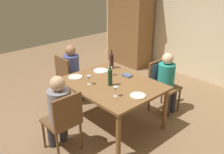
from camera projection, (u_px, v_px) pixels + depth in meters
ground_plane at (112, 122)px, 4.33m from camera, size 10.00×10.00×0.00m
rear_room_partition at (206, 21)px, 5.52m from camera, size 6.40×0.12×2.70m
armoire_cabinet at (130, 23)px, 6.60m from camera, size 1.18×0.62×2.18m
dining_table at (112, 87)px, 4.07m from camera, size 1.52×1.17×0.74m
chair_near at (64, 119)px, 3.46m from camera, size 0.44×0.44×0.92m
chair_far_right at (160, 79)px, 4.55m from camera, size 0.46×0.44×0.92m
chair_left_end at (68, 76)px, 4.83m from camera, size 0.44×0.44×0.92m
person_woman_host at (59, 108)px, 3.49m from camera, size 0.35×0.31×1.14m
person_man_bearded at (167, 79)px, 4.43m from camera, size 0.34×0.29×1.10m
person_man_guest at (73, 69)px, 4.86m from camera, size 0.30×0.34×1.11m
wine_bottle_tall_green at (110, 76)px, 3.90m from camera, size 0.07×0.07×0.33m
wine_bottle_dark_red at (112, 60)px, 4.56m from camera, size 0.07×0.07×0.34m
wine_glass_near_left at (115, 89)px, 3.58m from camera, size 0.07×0.07×0.15m
wine_glass_centre at (89, 78)px, 3.94m from camera, size 0.07×0.07×0.15m
wine_glass_near_right at (110, 69)px, 4.27m from camera, size 0.07×0.07×0.15m
dinner_plate_host at (75, 77)px, 4.23m from camera, size 0.23×0.23×0.01m
dinner_plate_guest_left at (138, 96)px, 3.62m from camera, size 0.23×0.23×0.01m
dinner_plate_guest_right at (101, 71)px, 4.49m from camera, size 0.26×0.26×0.01m
folded_napkin at (127, 75)px, 4.27m from camera, size 0.17×0.13×0.03m
handbag at (87, 89)px, 5.27m from camera, size 0.30×0.18×0.22m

